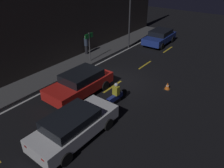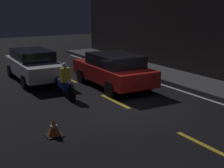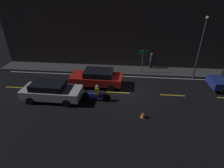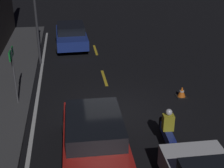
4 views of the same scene
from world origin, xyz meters
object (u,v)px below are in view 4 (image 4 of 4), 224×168
Objects in this scene: sedan_blue at (71,35)px; shop_sign at (13,65)px; street_lamp at (35,6)px; traffic_cone_near at (182,92)px; taxi_red at (95,139)px; motorcycle at (168,133)px.

sedan_blue is 1.82× the size of shop_sign.
street_lamp reaches higher than shop_sign.
street_lamp is (5.18, 6.45, 3.00)m from traffic_cone_near.
sedan_blue is at bearing -31.88° from street_lamp.
street_lamp reaches higher than taxi_red.
sedan_blue is 8.35m from shop_sign.
sedan_blue is 4.29m from street_lamp.
street_lamp is (4.92, -0.65, 1.39)m from shop_sign.
shop_sign reaches higher than sedan_blue.
shop_sign is 5.16m from street_lamp.
motorcycle is 6.63m from shop_sign.
taxi_red reaches higher than traffic_cone_near.
traffic_cone_near is 7.28m from shop_sign.
shop_sign reaches higher than traffic_cone_near.
traffic_cone_near is 8.80m from street_lamp.
taxi_red is 1.89× the size of shop_sign.
motorcycle is 0.39× the size of street_lamp.
shop_sign is (-7.89, 2.49, 1.08)m from sedan_blue.
taxi_red reaches higher than sedan_blue.
taxi_red is at bearing -166.21° from street_lamp.
sedan_blue is 0.76× the size of street_lamp.
motorcycle is at bearing 12.28° from sedan_blue.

